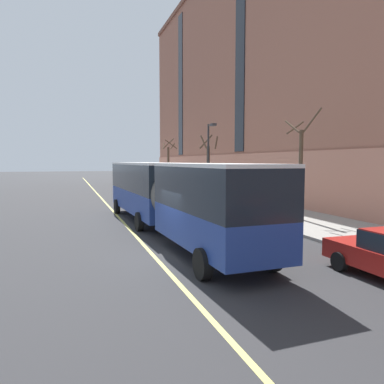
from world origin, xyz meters
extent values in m
plane|color=#303033|center=(0.00, 0.00, 0.00)|extent=(260.00, 260.00, 0.00)
cube|color=#9E9B93|center=(9.45, 3.00, 0.07)|extent=(5.83, 160.00, 0.15)
cube|color=#1E232B|center=(12.31, 20.62, 15.03)|extent=(0.10, 2.00, 20.76)
cube|color=#1E232B|center=(12.31, 41.25, 15.03)|extent=(0.10, 2.00, 20.76)
cube|color=navy|center=(0.48, 8.78, 1.26)|extent=(2.96, 10.89, 1.28)
cube|color=black|center=(0.48, 8.78, 2.68)|extent=(2.97, 10.89, 1.56)
cube|color=white|center=(0.48, 8.78, 3.52)|extent=(2.99, 10.89, 0.12)
cube|color=#19232D|center=(0.25, 14.20, 2.52)|extent=(2.30, 0.18, 1.17)
cube|color=orange|center=(0.25, 14.21, 3.28)|extent=(1.75, 0.14, 0.28)
cube|color=black|center=(0.25, 14.22, 0.72)|extent=(2.45, 0.23, 0.24)
cube|color=white|center=(-0.63, 14.18, 0.97)|extent=(0.28, 0.07, 0.18)
cube|color=white|center=(1.12, 14.26, 0.97)|extent=(0.28, 0.07, 0.18)
cylinder|color=#595651|center=(0.74, 2.89, 2.04)|extent=(2.41, 1.10, 2.37)
cube|color=navy|center=(0.92, -1.18, 1.26)|extent=(2.80, 7.25, 1.28)
cube|color=black|center=(0.92, -1.18, 2.68)|extent=(2.82, 7.26, 1.56)
cube|color=white|center=(0.92, -1.18, 3.52)|extent=(2.83, 7.26, 0.12)
cylinder|color=black|center=(-0.93, 12.50, 0.50)|extent=(0.34, 1.01, 1.00)
cylinder|color=black|center=(1.57, 12.61, 0.50)|extent=(0.34, 1.01, 1.00)
cylinder|color=black|center=(-0.62, 5.49, 0.50)|extent=(0.34, 1.01, 1.00)
cylinder|color=black|center=(1.87, 5.60, 0.50)|extent=(0.34, 1.01, 1.00)
cylinder|color=black|center=(-0.24, -3.20, 0.50)|extent=(0.34, 1.01, 1.00)
cylinder|color=black|center=(2.25, -3.09, 0.50)|extent=(0.34, 1.01, 1.00)
cylinder|color=black|center=(4.42, -3.76, 0.32)|extent=(0.22, 0.64, 0.64)
cylinder|color=black|center=(6.15, -3.75, 0.32)|extent=(0.22, 0.64, 0.64)
cube|color=#23603D|center=(5.39, 8.18, 0.64)|extent=(1.77, 4.77, 0.64)
cube|color=#232D38|center=(5.39, 7.94, 1.24)|extent=(1.54, 2.15, 0.56)
cube|color=#23603D|center=(5.39, 7.94, 1.54)|extent=(1.50, 2.06, 0.04)
cylinder|color=black|center=(4.53, 9.64, 0.32)|extent=(0.23, 0.64, 0.64)
cylinder|color=black|center=(6.22, 9.66, 0.32)|extent=(0.23, 0.64, 0.64)
cylinder|color=black|center=(4.55, 6.70, 0.32)|extent=(0.23, 0.64, 0.64)
cylinder|color=black|center=(6.25, 6.71, 0.32)|extent=(0.23, 0.64, 0.64)
cube|color=black|center=(5.32, 28.94, 0.64)|extent=(1.84, 4.41, 0.64)
cube|color=#232D38|center=(5.32, 28.72, 1.24)|extent=(1.56, 2.00, 0.56)
cube|color=black|center=(5.32, 28.72, 1.54)|extent=(1.53, 1.92, 0.04)
cylinder|color=black|center=(4.53, 30.32, 0.32)|extent=(0.24, 0.65, 0.64)
cylinder|color=black|center=(6.20, 30.26, 0.32)|extent=(0.24, 0.65, 0.64)
cylinder|color=black|center=(4.44, 27.62, 0.32)|extent=(0.24, 0.65, 0.64)
cylinder|color=black|center=(6.12, 27.57, 0.32)|extent=(0.24, 0.65, 0.64)
cube|color=#BCAD89|center=(5.24, 18.05, 0.64)|extent=(1.76, 4.72, 0.64)
cube|color=#232D38|center=(5.23, 17.82, 1.24)|extent=(1.53, 2.13, 0.56)
cube|color=#BCAD89|center=(5.23, 17.82, 1.54)|extent=(1.49, 2.04, 0.04)
cylinder|color=black|center=(4.42, 19.52, 0.32)|extent=(0.23, 0.64, 0.64)
cylinder|color=black|center=(6.09, 19.50, 0.32)|extent=(0.23, 0.64, 0.64)
cylinder|color=black|center=(4.38, 16.61, 0.32)|extent=(0.23, 0.64, 0.64)
cylinder|color=black|center=(6.05, 16.59, 0.32)|extent=(0.23, 0.64, 0.64)
cylinder|color=brown|center=(9.17, 5.47, 2.84)|extent=(0.24, 0.24, 5.38)
cylinder|color=brown|center=(9.93, 5.61, 6.05)|extent=(0.39, 1.61, 1.53)
cylinder|color=brown|center=(9.12, 6.07, 5.70)|extent=(1.26, 0.23, 0.84)
cylinder|color=brown|center=(8.50, 5.45, 5.70)|extent=(0.15, 1.40, 0.85)
cylinder|color=brown|center=(9.17, 21.10, 2.65)|extent=(0.33, 0.33, 5.00)
cylinder|color=brown|center=(9.94, 20.89, 5.49)|extent=(0.59, 1.65, 1.20)
cylinder|color=brown|center=(9.16, 21.75, 5.63)|extent=(1.42, 0.18, 1.46)
cylinder|color=brown|center=(8.64, 21.02, 5.57)|extent=(0.33, 1.20, 1.35)
cylinder|color=brown|center=(9.17, 36.73, 2.88)|extent=(0.29, 0.29, 5.45)
cylinder|color=brown|center=(9.82, 36.83, 5.74)|extent=(0.34, 1.38, 0.79)
cylinder|color=brown|center=(9.36, 37.49, 6.12)|extent=(1.64, 0.53, 1.53)
cylinder|color=brown|center=(8.57, 36.91, 5.83)|extent=(0.51, 1.31, 0.96)
cylinder|color=brown|center=(9.34, 35.85, 5.98)|extent=(1.85, 0.47, 1.26)
cylinder|color=#2D2D30|center=(7.14, 15.74, 3.45)|extent=(0.16, 0.16, 6.61)
cylinder|color=#2D2D30|center=(7.14, 15.19, 6.66)|extent=(0.10, 1.10, 0.10)
cube|color=#3D3D3F|center=(7.14, 14.64, 6.61)|extent=(0.36, 0.60, 0.20)
cube|color=#E0D66B|center=(-1.04, 3.00, 0.00)|extent=(0.16, 140.00, 0.01)
camera|label=1|loc=(-4.10, -13.83, 3.66)|focal=35.00mm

